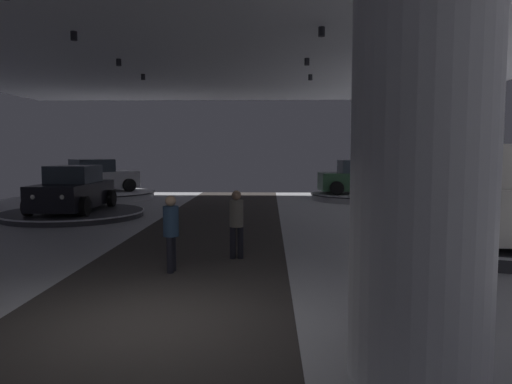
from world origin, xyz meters
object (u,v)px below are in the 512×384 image
at_px(display_car_deep_right, 360,179).
at_px(display_platform_deep_right, 361,196).
at_px(pickup_truck_mid_right, 496,199).
at_px(display_platform_deep_left, 96,195).
at_px(visitor_walking_far, 171,229).
at_px(display_platform_mid_right, 488,240).
at_px(visitor_walking_near, 237,220).
at_px(display_platform_far_left, 73,213).
at_px(display_car_far_left, 73,191).
at_px(display_car_deep_left, 95,177).
at_px(column_right, 424,127).

bearing_deg(display_car_deep_right, display_platform_deep_right, 2.96).
bearing_deg(pickup_truck_mid_right, display_car_deep_right, 94.81).
bearing_deg(display_platform_deep_left, visitor_walking_far, -64.84).
relative_size(display_platform_mid_right, visitor_walking_near, 3.73).
relative_size(display_platform_far_left, visitor_walking_far, 3.31).
bearing_deg(pickup_truck_mid_right, visitor_walking_far, -162.12).
height_order(display_car_far_left, display_platform_mid_right, display_car_far_left).
height_order(visitor_walking_near, visitor_walking_far, same).
xyz_separation_m(display_car_deep_right, display_platform_deep_left, (-13.77, 0.21, -0.89)).
bearing_deg(visitor_walking_near, display_car_deep_left, 121.25).
bearing_deg(display_platform_deep_left, visitor_walking_near, -58.86).
distance_m(display_platform_mid_right, visitor_walking_far, 8.25).
bearing_deg(display_platform_deep_right, column_right, -98.92).
bearing_deg(display_platform_far_left, pickup_truck_mid_right, -23.24).
bearing_deg(visitor_walking_near, display_platform_mid_right, 13.33).
distance_m(display_car_far_left, visitor_walking_far, 9.78).
xyz_separation_m(display_platform_far_left, display_platform_mid_right, (13.13, -5.31, 0.06)).
relative_size(display_platform_deep_right, display_platform_deep_left, 0.83).
height_order(display_car_deep_right, display_car_deep_left, display_car_deep_left).
xyz_separation_m(display_car_deep_right, display_platform_far_left, (-12.08, -6.77, -0.95)).
xyz_separation_m(display_platform_deep_right, pickup_truck_mid_right, (1.01, -12.41, 1.10)).
bearing_deg(pickup_truck_mid_right, display_platform_mid_right, 88.00).
height_order(column_right, visitor_walking_near, column_right).
bearing_deg(column_right, display_platform_deep_right, 81.08).
distance_m(display_platform_far_left, visitor_walking_far, 9.79).
distance_m(column_right, display_platform_far_left, 15.73).
xyz_separation_m(column_right, display_car_far_left, (-9.07, 12.62, -1.75)).
bearing_deg(display_car_deep_right, pickup_truck_mid_right, -85.19).
height_order(pickup_truck_mid_right, visitor_walking_near, pickup_truck_mid_right).
xyz_separation_m(display_car_far_left, display_car_deep_left, (-1.72, 6.93, 0.12)).
relative_size(display_car_far_left, pickup_truck_mid_right, 0.79).
distance_m(display_car_deep_left, pickup_truck_mid_right, 19.47).
height_order(display_car_deep_right, display_platform_deep_left, display_car_deep_right).
relative_size(display_car_deep_right, display_platform_far_left, 0.82).
xyz_separation_m(display_car_far_left, visitor_walking_near, (6.66, -6.88, -0.09)).
distance_m(visitor_walking_near, visitor_walking_far, 1.79).
distance_m(display_car_deep_right, visitor_walking_far, 16.32).
bearing_deg(display_platform_far_left, visitor_walking_near, -45.78).
bearing_deg(visitor_walking_far, display_platform_deep_left, 115.16).
bearing_deg(display_platform_mid_right, display_car_deep_right, 94.99).
bearing_deg(display_platform_far_left, display_car_far_left, 90.29).
distance_m(display_platform_deep_right, display_platform_mid_right, 12.13).
relative_size(column_right, display_platform_mid_right, 0.93).
height_order(display_car_far_left, display_platform_deep_left, display_car_far_left).
bearing_deg(display_platform_far_left, display_platform_deep_right, 29.22).
distance_m(display_car_far_left, display_car_deep_left, 7.14).
distance_m(display_platform_deep_right, display_car_deep_left, 13.86).
relative_size(column_right, display_car_far_left, 1.29).
bearing_deg(visitor_walking_far, display_car_far_left, 123.53).
height_order(display_platform_mid_right, visitor_walking_near, visitor_walking_near).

